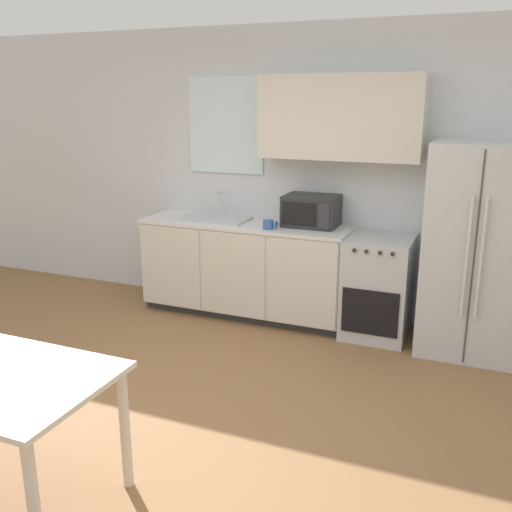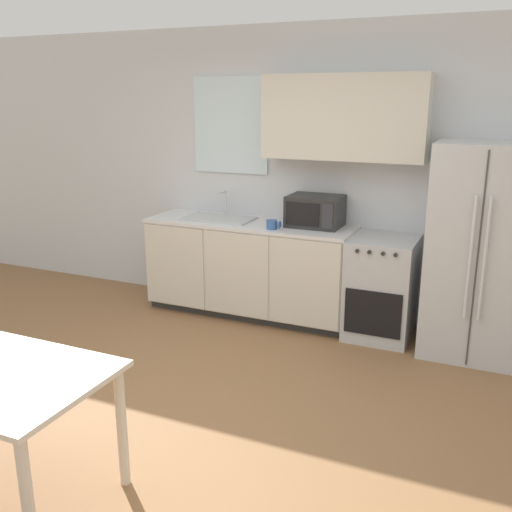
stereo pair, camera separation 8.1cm
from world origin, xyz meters
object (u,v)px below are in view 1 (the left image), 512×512
(oven_range, at_px, (378,287))
(microwave, at_px, (311,211))
(refrigerator, at_px, (475,250))
(coffee_mug, at_px, (269,224))

(oven_range, distance_m, microwave, 0.91)
(microwave, bearing_deg, oven_range, -8.38)
(oven_range, relative_size, refrigerator, 0.51)
(refrigerator, height_order, coffee_mug, refrigerator)
(oven_range, xyz_separation_m, microwave, (-0.66, 0.10, 0.61))
(refrigerator, distance_m, coffee_mug, 1.74)
(oven_range, relative_size, coffee_mug, 6.71)
(oven_range, bearing_deg, refrigerator, -2.34)
(refrigerator, bearing_deg, microwave, 174.86)
(refrigerator, xyz_separation_m, microwave, (-1.43, 0.13, 0.19))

